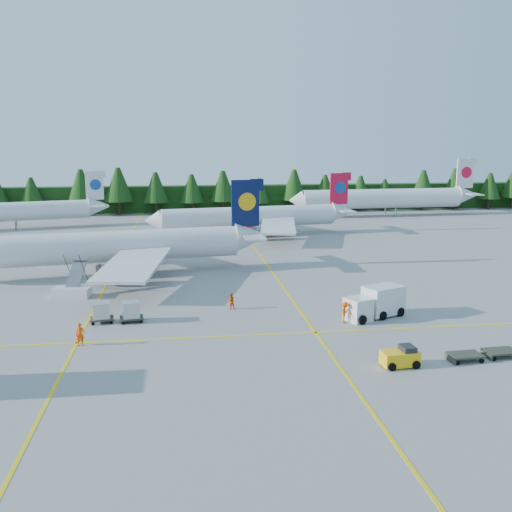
{
  "coord_description": "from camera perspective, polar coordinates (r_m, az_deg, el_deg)",
  "views": [
    {
      "loc": [
        -5.27,
        -51.81,
        16.24
      ],
      "look_at": [
        3.0,
        10.56,
        3.5
      ],
      "focal_mm": 40.0,
      "sensor_mm": 36.0,
      "label": 1
    }
  ],
  "objects": [
    {
      "name": "crew_b",
      "position": [
        56.17,
        -2.52,
        -4.52
      ],
      "size": [
        0.91,
        0.79,
        1.6
      ],
      "primitive_type": "imported",
      "rotation": [
        0.0,
        0.0,
        3.41
      ],
      "color": "#E54304",
      "rests_on": "ground"
    },
    {
      "name": "crew_c",
      "position": [
        52.54,
        8.88,
        -5.59
      ],
      "size": [
        0.86,
        0.97,
        1.94
      ],
      "primitive_type": "imported",
      "rotation": [
        0.0,
        0.0,
        1.08
      ],
      "color": "#DA4D04",
      "rests_on": "ground"
    },
    {
      "name": "airstairs",
      "position": [
        63.71,
        -17.88,
        -3.19
      ],
      "size": [
        4.07,
        5.53,
        3.44
      ],
      "rotation": [
        0.0,
        0.0,
        -0.15
      ],
      "color": "silver",
      "rests_on": "ground"
    },
    {
      "name": "airliner_navy",
      "position": [
        72.19,
        -15.44,
        0.79
      ],
      "size": [
        38.83,
        31.73,
        11.34
      ],
      "rotation": [
        0.0,
        0.0,
        0.15
      ],
      "color": "silver",
      "rests_on": "ground"
    },
    {
      "name": "ground",
      "position": [
        54.55,
        -1.67,
        -5.88
      ],
      "size": [
        320.0,
        320.0,
        0.0
      ],
      "primitive_type": "plane",
      "color": "#969792",
      "rests_on": "ground"
    },
    {
      "name": "crew_a",
      "position": [
        48.44,
        -17.19,
        -7.5
      ],
      "size": [
        0.71,
        0.48,
        1.88
      ],
      "primitive_type": "imported",
      "rotation": [
        0.0,
        0.0,
        0.05
      ],
      "color": "#FF4505",
      "rests_on": "ground"
    },
    {
      "name": "service_truck",
      "position": [
        54.49,
        11.76,
        -4.59
      ],
      "size": [
        6.29,
        4.33,
        2.86
      ],
      "rotation": [
        0.0,
        0.0,
        0.41
      ],
      "color": "white",
      "rests_on": "ground"
    },
    {
      "name": "baggage_tug",
      "position": [
        43.7,
        14.28,
        -9.75
      ],
      "size": [
        2.78,
        1.64,
        1.43
      ],
      "rotation": [
        0.0,
        0.0,
        0.08
      ],
      "color": "yellow",
      "rests_on": "ground"
    },
    {
      "name": "taxi_stripe_cross",
      "position": [
        48.88,
        -0.94,
        -7.95
      ],
      "size": [
        80.0,
        0.25,
        0.01
      ],
      "primitive_type": "cube",
      "color": "yellow",
      "rests_on": "ground"
    },
    {
      "name": "taxi_stripe_a",
      "position": [
        74.14,
        -14.13,
        -1.55
      ],
      "size": [
        0.25,
        120.0,
        0.01
      ],
      "primitive_type": "cube",
      "color": "yellow",
      "rests_on": "ground"
    },
    {
      "name": "uld_pair",
      "position": [
        53.58,
        -13.78,
        -5.34
      ],
      "size": [
        4.91,
        1.97,
        1.59
      ],
      "rotation": [
        0.0,
        0.0,
        0.13
      ],
      "color": "#323728",
      "rests_on": "ground"
    },
    {
      "name": "airliner_red",
      "position": [
        99.16,
        -0.97,
        3.88
      ],
      "size": [
        36.22,
        29.6,
        10.57
      ],
      "rotation": [
        0.0,
        0.0,
        0.15
      ],
      "color": "silver",
      "rests_on": "ground"
    },
    {
      "name": "taxi_stripe_b",
      "position": [
        74.48,
        1.34,
        -1.15
      ],
      "size": [
        0.25,
        120.0,
        0.01
      ],
      "primitive_type": "cube",
      "color": "yellow",
      "rests_on": "ground"
    },
    {
      "name": "treeline_hedge",
      "position": [
        134.56,
        -5.3,
        5.75
      ],
      "size": [
        220.0,
        4.0,
        6.0
      ],
      "primitive_type": "cube",
      "color": "black",
      "rests_on": "ground"
    },
    {
      "name": "airliner_far_right",
      "position": [
        128.24,
        12.0,
        5.67
      ],
      "size": [
        42.54,
        6.41,
        12.36
      ],
      "rotation": [
        0.0,
        0.0,
        0.06
      ],
      "color": "silver",
      "rests_on": "ground"
    }
  ]
}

